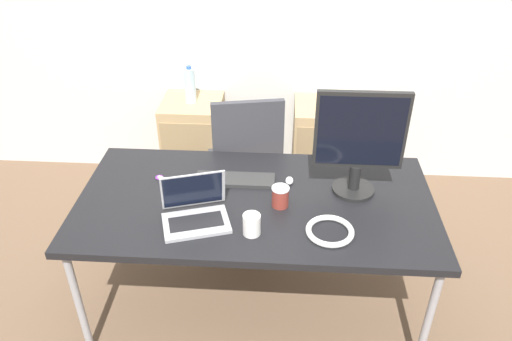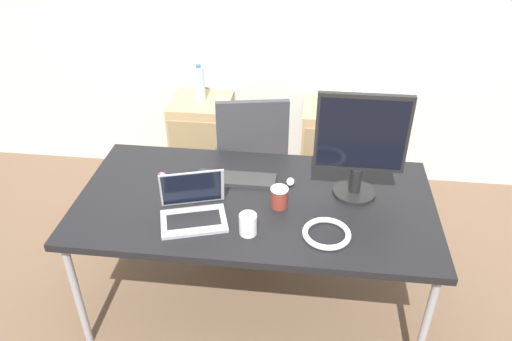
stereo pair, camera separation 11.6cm
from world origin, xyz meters
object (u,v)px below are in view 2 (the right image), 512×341
Objects in this scene: laptop_center at (193,210)px; coffee_cup_brown at (279,197)px; water_bottle at (199,84)px; keyboard at (236,179)px; cable_coil at (327,233)px; monitor at (360,145)px; cabinet_right at (330,150)px; mouse at (290,182)px; office_chair at (251,177)px; coffee_cup_white at (248,224)px; cabinet_left at (203,142)px.

coffee_cup_brown is (0.42, 0.14, 0.01)m from laptop_center.
laptop_center is at bearing -79.18° from water_bottle.
cable_coil reaches higher than keyboard.
monitor reaches higher than keyboard.
cabinet_right is 10.86× the size of mouse.
cabinet_right is at bearing 76.38° from mouse.
laptop_center is (-0.17, -0.93, 0.41)m from office_chair.
office_chair is at bearing 96.63° from coffee_cup_white.
coffee_cup_brown is at bearing 60.60° from coffee_cup_white.
coffee_cup_brown reaches higher than cabinet_left.
office_chair reaches higher than cabinet_left.
cabinet_left and cabinet_right have the same top height.
laptop_center is 5.60× the size of mouse.
mouse is at bearing -55.48° from water_bottle.
office_chair is 0.75m from mouse.
cabinet_left is 6.45× the size of coffee_cup_brown.
mouse is at bearing 115.55° from cable_coil.
keyboard is at bearing 140.32° from cable_coil.
water_bottle is (-0.99, 0.00, 0.49)m from cabinet_right.
monitor reaches higher than water_bottle.
water_bottle is 4.17× the size of mouse.
laptop_center is at bearing -100.25° from office_chair.
keyboard reaches higher than cabinet_left.
cabinet_right is 1.62m from coffee_cup_white.
cabinet_left is 1.00× the size of cabinet_right.
monitor reaches higher than cabinet_left.
cabinet_right is 1.24× the size of monitor.
laptop_center is 1.59× the size of cable_coil.
monitor is (0.09, -1.11, 0.69)m from cabinet_right.
cabinet_right is 6.45× the size of coffee_cup_brown.
water_bottle is 1.75m from cable_coil.
cable_coil is at bearing -64.45° from mouse.
water_bottle reaches higher than coffee_cup_white.
coffee_cup_brown is at bearing -72.55° from office_chair.
laptop_center is at bearing 174.55° from cable_coil.
cable_coil is (0.66, -0.06, -0.03)m from laptop_center.
cabinet_right is 1.38m from coffee_cup_brown.
cable_coil is (-0.06, -1.47, 0.41)m from cabinet_right.
laptop_center is 0.85× the size of keyboard.
cabinet_right is 1.26m from keyboard.
mouse is 0.46m from cable_coil.
office_chair is at bearing -138.88° from cabinet_right.
water_bottle is 0.75× the size of laptop_center.
coffee_cup_white is at bearing -111.91° from mouse.
coffee_cup_white is at bearing -176.34° from cable_coil.
office_chair is 0.80m from water_bottle.
cabinet_left is 1.94× the size of laptop_center.
office_chair is 2.41× the size of keyboard.
coffee_cup_brown is at bearing -61.64° from water_bottle.
water_bottle is at bearing 132.21° from office_chair.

